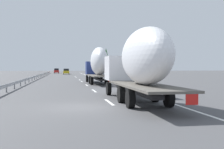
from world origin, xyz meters
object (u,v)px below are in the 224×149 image
(car_yellow_coupe, at_px, (66,71))
(car_red_compact, at_px, (57,71))
(road_sign, at_px, (104,67))
(truck_trailing, at_px, (139,62))
(truck_lead, at_px, (98,64))

(car_yellow_coupe, xyz_separation_m, car_red_compact, (17.67, 3.47, 0.01))
(car_yellow_coupe, distance_m, road_sign, 38.14)
(truck_trailing, bearing_deg, truck_lead, -0.00)
(truck_trailing, distance_m, road_sign, 37.15)
(road_sign, bearing_deg, truck_trailing, 175.21)
(truck_trailing, bearing_deg, road_sign, -4.79)
(truck_lead, xyz_separation_m, car_red_compact, (71.38, 7.20, -1.73))
(truck_trailing, distance_m, car_yellow_coupe, 74.63)
(car_yellow_coupe, distance_m, car_red_compact, 18.01)
(road_sign, bearing_deg, truck_lead, 169.17)
(truck_lead, relative_size, car_red_compact, 3.13)
(car_red_compact, xyz_separation_m, road_sign, (-55.17, -10.30, 1.33))
(truck_trailing, xyz_separation_m, road_sign, (37.02, -3.10, -0.28))
(truck_lead, relative_size, road_sign, 4.12)
(road_sign, bearing_deg, car_red_compact, 10.57)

